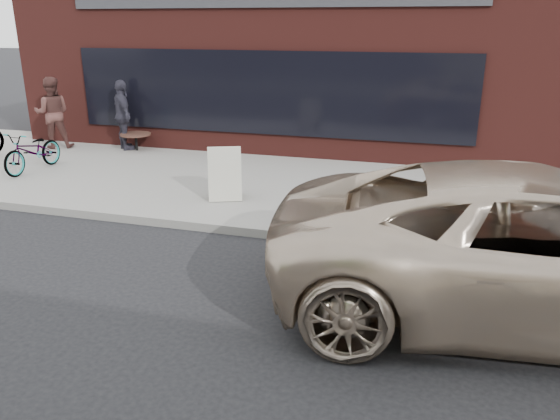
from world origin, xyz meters
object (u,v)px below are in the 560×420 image
object	(u,v)px
cafe_patron_left	(53,113)
minivan	(548,247)
bicycle_front	(33,151)
motorcycle	(408,224)
cafe_table	(136,135)
cafe_patron_right	(123,115)
sandwich_sign	(225,173)

from	to	relation	value
cafe_patron_left	minivan	bearing A→B (deg)	123.34
bicycle_front	minivan	bearing A→B (deg)	-17.60
motorcycle	cafe_patron_left	distance (m)	10.49
cafe_table	cafe_patron_right	world-z (taller)	cafe_patron_right
minivan	bicycle_front	size ratio (longest dim) A/B	3.68
minivan	bicycle_front	world-z (taller)	minivan
bicycle_front	cafe_patron_left	distance (m)	2.48
motorcycle	cafe_table	world-z (taller)	motorcycle
cafe_table	motorcycle	bearing A→B (deg)	-33.28
bicycle_front	sandwich_sign	bearing A→B (deg)	-6.10
cafe_patron_left	cafe_patron_right	bearing A→B (deg)	160.12
cafe_table	cafe_patron_right	distance (m)	0.59
bicycle_front	cafe_table	xyz separation A→B (m)	(1.13, 2.47, -0.04)
bicycle_front	cafe_patron_right	size ratio (longest dim) A/B	0.96
bicycle_front	cafe_patron_left	world-z (taller)	cafe_patron_left
minivan	cafe_table	world-z (taller)	minivan
cafe_patron_left	cafe_patron_right	world-z (taller)	cafe_patron_left
minivan	bicycle_front	bearing A→B (deg)	64.38
motorcycle	bicycle_front	distance (m)	8.69
sandwich_sign	cafe_patron_right	size ratio (longest dim) A/B	0.55
motorcycle	sandwich_sign	size ratio (longest dim) A/B	2.04
minivan	cafe_patron_left	distance (m)	12.48
cafe_table	cafe_patron_right	bearing A→B (deg)	176.22
cafe_patron_left	cafe_patron_right	size ratio (longest dim) A/B	1.03
motorcycle	bicycle_front	xyz separation A→B (m)	(-8.38, 2.29, 0.05)
cafe_table	minivan	bearing A→B (deg)	-33.94
minivan	cafe_patron_right	bearing A→B (deg)	50.59
cafe_patron_left	sandwich_sign	bearing A→B (deg)	125.00
sandwich_sign	cafe_patron_left	world-z (taller)	cafe_patron_left
bicycle_front	sandwich_sign	xyz separation A→B (m)	(4.88, -0.67, 0.04)
bicycle_front	cafe_table	size ratio (longest dim) A/B	2.20
motorcycle	cafe_patron_right	world-z (taller)	cafe_patron_right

